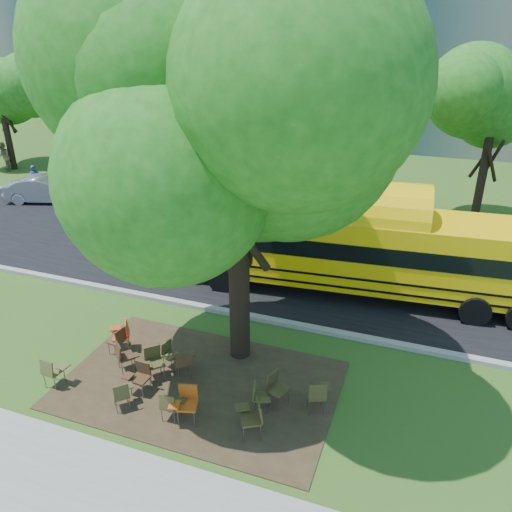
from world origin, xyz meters
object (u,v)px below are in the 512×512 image
at_px(chair_4, 170,404).
at_px(chair_9, 123,333).
at_px(chair_3, 140,375).
at_px(chair_10, 169,352).
at_px(chair_13, 318,393).
at_px(black_car, 178,248).
at_px(main_tree, 237,141).
at_px(chair_0, 52,370).
at_px(school_bus, 384,251).
at_px(chair_1, 124,355).
at_px(chair_6, 253,415).
at_px(chair_5, 186,400).
at_px(chair_7, 259,395).
at_px(pedestrian_a, 35,179).
at_px(chair_2, 122,393).
at_px(bg_car_red, 134,213).
at_px(chair_11, 184,361).
at_px(bg_car_silver, 46,190).
at_px(chair_12, 276,386).
at_px(chair_8, 118,338).
at_px(chair_14, 153,360).
at_px(pedestrian_b, 4,157).

relative_size(chair_4, chair_9, 0.86).
distance_m(chair_3, chair_10, 1.16).
distance_m(chair_13, black_car, 9.45).
bearing_deg(main_tree, chair_9, -163.66).
height_order(chair_0, chair_9, chair_9).
bearing_deg(school_bus, black_car, 176.45).
relative_size(chair_1, chair_4, 1.07).
bearing_deg(chair_6, chair_13, -73.38).
bearing_deg(chair_5, chair_7, -165.56).
bearing_deg(chair_7, chair_3, -100.71).
bearing_deg(chair_13, pedestrian_a, 124.49).
xyz_separation_m(chair_0, chair_2, (2.15, -0.11, -0.05)).
xyz_separation_m(chair_6, chair_7, (-0.15, 0.79, -0.12)).
relative_size(main_tree, chair_0, 11.02).
bearing_deg(chair_6, bg_car_red, 13.83).
bearing_deg(chair_0, chair_4, 2.63).
xyz_separation_m(chair_3, chair_11, (0.78, 0.89, 0.00)).
xyz_separation_m(chair_6, black_car, (-5.88, 7.49, 0.07)).
height_order(chair_2, chair_5, chair_5).
xyz_separation_m(black_car, bg_car_silver, (-10.17, 4.43, 0.02)).
distance_m(chair_10, chair_13, 4.21).
bearing_deg(chair_9, chair_7, -135.22).
height_order(main_tree, chair_10, main_tree).
xyz_separation_m(chair_1, bg_car_red, (-5.77, 9.56, 0.06)).
relative_size(main_tree, chair_7, 12.43).
xyz_separation_m(school_bus, chair_13, (-0.66, -6.46, -1.09)).
bearing_deg(chair_6, chair_5, 63.83).
distance_m(chair_2, chair_6, 3.26).
bearing_deg(chair_12, chair_8, -75.08).
distance_m(chair_1, chair_14, 0.88).
bearing_deg(chair_13, pedestrian_b, 124.99).
distance_m(chair_0, chair_13, 6.73).
height_order(chair_6, bg_car_red, bg_car_red).
distance_m(main_tree, school_bus, 7.34).
bearing_deg(bg_car_red, chair_6, -126.62).
relative_size(chair_12, bg_car_silver, 0.22).
distance_m(main_tree, chair_9, 6.41).
relative_size(chair_6, chair_14, 1.05).
xyz_separation_m(chair_4, bg_car_red, (-7.85, 10.80, 0.10)).
bearing_deg(chair_4, chair_3, 148.91).
xyz_separation_m(chair_1, chair_3, (0.86, -0.58, 0.00)).
relative_size(chair_1, bg_car_red, 0.20).
xyz_separation_m(black_car, bg_car_red, (-3.94, 3.07, -0.07)).
bearing_deg(pedestrian_b, chair_10, 4.43).
relative_size(chair_7, bg_car_red, 0.18).
bearing_deg(black_car, chair_2, -168.32).
relative_size(chair_5, chair_6, 0.98).
bearing_deg(pedestrian_a, black_car, -85.28).
bearing_deg(chair_9, chair_3, -166.52).
xyz_separation_m(chair_3, chair_8, (-1.45, 1.20, -0.01)).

